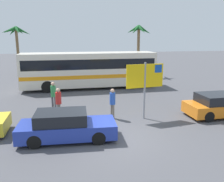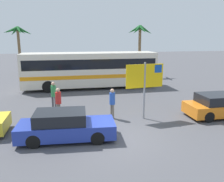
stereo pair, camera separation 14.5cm
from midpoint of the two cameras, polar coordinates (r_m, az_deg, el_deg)
The scene contains 10 objects.
ground at distance 11.16m, azimuth 0.71°, elevation -11.15°, with size 120.00×120.00×0.00m, color #4C4C51.
bus_front_coach at distance 21.44m, azimuth -5.66°, elevation 5.43°, with size 11.76×2.67×3.17m.
ferry_sign at distance 13.20m, azimuth 7.77°, elevation 3.09°, with size 2.19×0.32×3.20m.
car_orange at distance 15.19m, azimuth 24.00°, elevation -3.17°, with size 3.95×1.84×1.32m.
car_blue at distance 10.97m, azimuth -11.39°, elevation -8.27°, with size 4.42×1.97×1.32m.
pedestrian_near_sign at distance 13.73m, azimuth -13.01°, elevation -2.27°, with size 0.32×0.32×1.75m.
pedestrian_crossing_lot at distance 15.37m, azimuth -14.14°, elevation -0.59°, with size 0.32×0.32×1.80m.
pedestrian_by_bus at distance 13.34m, azimuth -0.19°, elevation -2.44°, with size 0.32×0.32×1.73m.
palm_tree_seaside at distance 30.92m, azimuth -22.19°, elevation 12.22°, with size 3.46×3.38×5.76m.
palm_tree_inland at distance 28.24m, azimuth 6.27°, elevation 12.96°, with size 2.83×3.01×5.86m.
Camera 1 is at (-2.36, -9.92, 4.55)m, focal length 38.09 mm.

